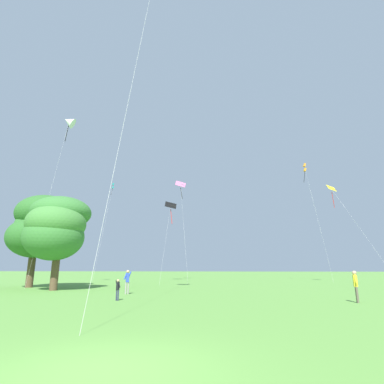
% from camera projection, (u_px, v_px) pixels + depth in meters
% --- Properties ---
extents(ground_plane, '(400.00, 400.00, 0.00)m').
position_uv_depth(ground_plane, '(103.00, 370.00, 5.56)').
color(ground_plane, '#5B933D').
extents(kite_orange_box, '(1.64, 4.69, 18.04)m').
position_uv_depth(kite_orange_box, '(305.00, 169.00, 48.47)').
color(kite_orange_box, orange).
rests_on(kite_orange_box, ground_plane).
extents(kite_white_distant, '(3.38, 8.77, 21.48)m').
position_uv_depth(kite_white_distant, '(69.00, 122.00, 40.22)').
color(kite_white_distant, white).
rests_on(kite_white_distant, ground_plane).
extents(kite_black_large, '(2.11, 11.61, 12.21)m').
position_uv_depth(kite_black_large, '(171.00, 209.00, 47.77)').
color(kite_black_large, black).
rests_on(kite_black_large, ground_plane).
extents(kite_yellow_diamond, '(3.14, 11.27, 13.82)m').
position_uv_depth(kite_yellow_diamond, '(333.00, 194.00, 44.17)').
color(kite_yellow_diamond, yellow).
rests_on(kite_yellow_diamond, ground_plane).
extents(kite_teal_box, '(3.38, 12.03, 16.90)m').
position_uv_depth(kite_teal_box, '(113.00, 187.00, 55.15)').
color(kite_teal_box, teal).
rests_on(kite_teal_box, ground_plane).
extents(kite_pink_low, '(3.98, 12.17, 16.36)m').
position_uv_depth(kite_pink_low, '(181.00, 188.00, 51.11)').
color(kite_pink_low, pink).
rests_on(kite_pink_low, ground_plane).
extents(person_child_small, '(0.38, 0.17, 1.19)m').
position_uv_depth(person_child_small, '(118.00, 288.00, 17.88)').
color(person_child_small, '#2D3351').
rests_on(person_child_small, ground_plane).
extents(person_near_tree, '(0.51, 0.35, 1.70)m').
position_uv_depth(person_near_tree, '(127.00, 280.00, 22.31)').
color(person_near_tree, gray).
rests_on(person_near_tree, ground_plane).
extents(person_far_back, '(0.23, 0.54, 1.68)m').
position_uv_depth(person_far_back, '(356.00, 283.00, 16.75)').
color(person_far_back, '#665B4C').
rests_on(person_far_back, ground_plane).
extents(tree_left_oak, '(6.06, 6.53, 9.32)m').
position_uv_depth(tree_left_oak, '(41.00, 225.00, 31.59)').
color(tree_left_oak, brown).
rests_on(tree_left_oak, ground_plane).
extents(tree_right_cluster, '(5.38, 6.08, 8.25)m').
position_uv_depth(tree_right_cluster, '(57.00, 226.00, 27.28)').
color(tree_right_cluster, brown).
rests_on(tree_right_cluster, ground_plane).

